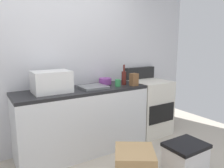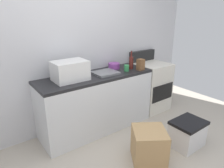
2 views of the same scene
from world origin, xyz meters
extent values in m
cube|color=silver|center=(0.00, 1.55, 1.30)|extent=(5.00, 0.10, 2.60)
cube|color=silver|center=(0.30, 1.20, 0.43)|extent=(1.80, 0.60, 0.86)
cube|color=black|center=(0.30, 1.20, 0.88)|extent=(1.80, 0.60, 0.04)
cube|color=silver|center=(1.52, 1.20, 0.45)|extent=(0.60, 0.60, 0.90)
cube|color=black|center=(1.52, 0.90, 0.42)|extent=(0.52, 0.02, 0.30)
cube|color=black|center=(1.52, 1.46, 1.00)|extent=(0.60, 0.08, 0.20)
cube|color=white|center=(-0.11, 1.21, 1.04)|extent=(0.46, 0.34, 0.27)
cube|color=slate|center=(0.45, 1.17, 0.92)|extent=(0.36, 0.32, 0.03)
cylinder|color=#591E19|center=(0.96, 1.15, 1.00)|extent=(0.07, 0.07, 0.20)
cylinder|color=#591E19|center=(0.96, 1.15, 1.15)|extent=(0.03, 0.03, 0.10)
cylinder|color=#338C4C|center=(0.81, 1.09, 0.95)|extent=(0.08, 0.08, 0.10)
cube|color=brown|center=(1.04, 1.01, 0.99)|extent=(0.10, 0.10, 0.18)
cylinder|color=purple|center=(0.75, 1.34, 0.95)|extent=(0.19, 0.19, 0.09)
cube|color=silver|center=(1.05, 0.04, 0.17)|extent=(0.44, 0.34, 0.34)
cube|color=black|center=(1.05, 0.04, 0.36)|extent=(0.46, 0.36, 0.04)
camera|label=1|loc=(-0.89, -1.44, 1.50)|focal=34.52mm
camera|label=2|loc=(-1.23, -1.25, 1.78)|focal=32.05mm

